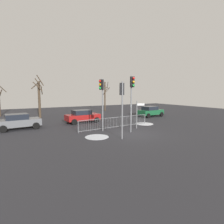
% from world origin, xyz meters
% --- Properties ---
extents(ground_plane, '(60.00, 60.00, 0.00)m').
position_xyz_m(ground_plane, '(0.00, 0.00, 0.00)').
color(ground_plane, '#2D2D33').
extents(traffic_light_mid_left, '(0.51, 0.43, 4.71)m').
position_xyz_m(traffic_light_mid_left, '(-1.84, 2.25, 3.44)').
color(traffic_light_mid_left, slate).
rests_on(traffic_light_mid_left, ground).
extents(traffic_light_rear_left, '(0.35, 0.57, 4.91)m').
position_xyz_m(traffic_light_rear_left, '(0.17, 0.48, 3.59)').
color(traffic_light_rear_left, slate).
rests_on(traffic_light_rear_left, ground).
extents(traffic_light_foreground_right, '(0.38, 0.54, 4.29)m').
position_xyz_m(traffic_light_foreground_right, '(-1.65, -0.83, 3.15)').
color(traffic_light_foreground_right, slate).
rests_on(traffic_light_foreground_right, ground).
extents(direction_sign_post, '(0.75, 0.31, 2.67)m').
position_xyz_m(direction_sign_post, '(1.66, 1.65, 1.51)').
color(direction_sign_post, slate).
rests_on(direction_sign_post, ground).
extents(pedestrian_guard_railing, '(7.99, 0.92, 1.07)m').
position_xyz_m(pedestrian_guard_railing, '(-0.02, 2.90, 0.55)').
color(pedestrian_guard_railing, slate).
rests_on(pedestrian_guard_railing, ground).
extents(car_green_near, '(3.96, 2.28, 1.47)m').
position_xyz_m(car_green_near, '(8.41, 7.61, 0.77)').
color(car_green_near, '#195933').
rests_on(car_green_near, ground).
extents(car_red_mid, '(3.90, 2.14, 1.47)m').
position_xyz_m(car_red_mid, '(-1.88, 7.32, 0.77)').
color(car_red_mid, maroon).
rests_on(car_red_mid, ground).
extents(car_grey_trailing, '(3.95, 2.25, 1.47)m').
position_xyz_m(car_grey_trailing, '(-8.43, 6.72, 0.77)').
color(car_grey_trailing, slate).
rests_on(car_grey_trailing, ground).
extents(bare_tree_centre, '(1.57, 1.75, 5.73)m').
position_xyz_m(bare_tree_centre, '(-5.61, 13.88, 2.77)').
color(bare_tree_centre, '#473828').
rests_on(bare_tree_centre, ground).
extents(bare_tree_right, '(1.70, 1.71, 5.34)m').
position_xyz_m(bare_tree_right, '(6.24, 17.72, 2.84)').
color(bare_tree_right, '#473828').
rests_on(bare_tree_right, ground).
extents(snow_patch_kerb, '(1.86, 1.86, 0.01)m').
position_xyz_m(snow_patch_kerb, '(-3.15, 0.45, 0.01)').
color(snow_patch_kerb, silver).
rests_on(snow_patch_kerb, ground).
extents(snow_patch_island, '(1.95, 1.95, 0.01)m').
position_xyz_m(snow_patch_island, '(3.85, 3.28, 0.01)').
color(snow_patch_island, white).
rests_on(snow_patch_island, ground).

